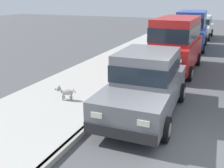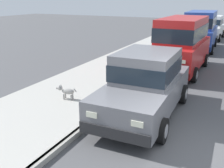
# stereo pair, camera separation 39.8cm
# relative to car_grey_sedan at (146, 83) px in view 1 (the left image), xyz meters

# --- Properties ---
(ground_plane) EXTENTS (80.00, 80.00, 0.00)m
(ground_plane) POSITION_rel_car_grey_sedan_xyz_m (2.08, -1.81, -0.98)
(ground_plane) COLOR #4C4C4F
(curb) EXTENTS (0.16, 64.00, 0.14)m
(curb) POSITION_rel_car_grey_sedan_xyz_m (-1.12, -1.81, -0.91)
(curb) COLOR gray
(curb) RESTS_ON ground
(sidewalk) EXTENTS (3.60, 64.00, 0.14)m
(sidewalk) POSITION_rel_car_grey_sedan_xyz_m (-2.92, -1.81, -0.91)
(sidewalk) COLOR #A8A59E
(sidewalk) RESTS_ON ground
(car_grey_sedan) EXTENTS (2.10, 4.64, 1.92)m
(car_grey_sedan) POSITION_rel_car_grey_sedan_xyz_m (0.00, 0.00, 0.00)
(car_grey_sedan) COLOR slate
(car_grey_sedan) RESTS_ON ground
(car_red_van) EXTENTS (2.22, 4.94, 2.52)m
(car_red_van) POSITION_rel_car_grey_sedan_xyz_m (-0.08, 5.39, 0.41)
(car_red_van) COLOR red
(car_red_van) RESTS_ON ground
(car_blue_van) EXTENTS (2.24, 4.96, 2.52)m
(car_blue_van) POSITION_rel_car_grey_sedan_xyz_m (-0.13, 11.54, 0.41)
(car_blue_van) COLOR #28479E
(car_blue_van) RESTS_ON ground
(car_white_sedan) EXTENTS (2.13, 4.65, 1.92)m
(car_white_sedan) POSITION_rel_car_grey_sedan_xyz_m (-0.02, 17.00, 0.00)
(car_white_sedan) COLOR white
(car_white_sedan) RESTS_ON ground
(dog_grey) EXTENTS (0.75, 0.27, 0.49)m
(dog_grey) POSITION_rel_car_grey_sedan_xyz_m (-2.65, -0.34, -0.55)
(dog_grey) COLOR #999691
(dog_grey) RESTS_ON sidewalk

